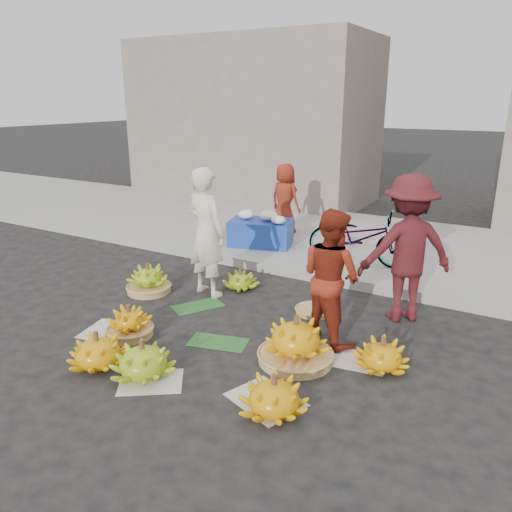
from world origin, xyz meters
The scene contains 23 objects.
ground centered at (0.00, 0.00, 0.00)m, with size 80.00×80.00×0.00m, color black.
curb centered at (0.00, 2.20, 0.07)m, with size 40.00×0.25×0.15m, color gray.
sidewalk centered at (0.00, 4.30, 0.06)m, with size 40.00×4.00×0.12m, color gray.
building_left centered at (-4.00, 7.20, 2.00)m, with size 6.00×3.00×4.00m, color gray.
newspaper_scatter centered at (0.00, -0.80, 0.00)m, with size 3.20×1.80×0.00m, color beige, non-canonical shape.
banana_leaves centered at (-0.10, 0.20, 0.00)m, with size 2.00×1.00×0.00m, color #1C551F, non-canonical shape.
banana_bunch_0 centered at (-1.07, -0.57, 0.15)m, with size 0.52×0.52×0.38m.
banana_bunch_1 centered at (-0.33, -1.15, 0.18)m, with size 0.81×0.81×0.40m.
banana_bunch_2 centered at (-0.85, -1.24, 0.17)m, with size 0.69×0.69×0.39m.
banana_bunch_3 centered at (1.06, -1.04, 0.17)m, with size 0.71×0.71×0.38m.
banana_bunch_4 centered at (0.83, -0.13, 0.23)m, with size 0.77×0.77×0.51m.
banana_bunch_5 centered at (1.64, 0.17, 0.15)m, with size 0.58×0.58×0.35m.
banana_bunch_6 centered at (-1.80, 0.56, 0.18)m, with size 0.67×0.67×0.43m.
banana_bunch_7 centered at (-0.75, 1.31, 0.13)m, with size 0.50×0.50×0.30m.
basket_spare centered at (0.50, 1.08, 0.03)m, with size 0.46×0.46×0.05m, color #AB8047.
incense_stack centered at (0.61, 0.05, 0.05)m, with size 0.21×0.07×0.09m, color red.
vendor_cream centered at (-1.05, 0.94, 0.88)m, with size 0.64×0.42×1.76m, color #F2E1CB.
vendor_red centered at (0.93, 0.49, 0.76)m, with size 0.74×0.57×1.51m, color maroon.
man_striped centered at (1.49, 1.49, 0.89)m, with size 1.16×0.66×1.79m, color maroon.
flower_table centered at (-1.40, 3.04, 0.37)m, with size 1.20×0.94×0.62m.
grey_bucket centered at (-2.37, 2.99, 0.28)m, with size 0.28×0.28×0.32m, color slate.
flower_vendor centered at (-1.42, 3.99, 0.78)m, with size 0.65×0.42×1.32m, color maroon.
bicycle centered at (0.43, 2.91, 0.54)m, with size 1.61×0.56×0.85m, color gray.
Camera 1 is at (2.79, -4.32, 2.63)m, focal length 35.00 mm.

